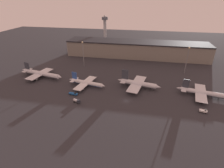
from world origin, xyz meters
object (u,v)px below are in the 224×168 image
at_px(airplane_2, 138,84).
at_px(service_vehicle_2, 77,101).
at_px(airplane_1, 86,83).
at_px(airplane_3, 202,93).
at_px(service_vehicle_0, 73,94).
at_px(control_tower, 105,28).
at_px(service_vehicle_1, 203,111).
at_px(airplane_0, 41,74).

relative_size(airplane_2, service_vehicle_2, 6.38).
height_order(airplane_1, airplane_3, airplane_3).
bearing_deg(service_vehicle_0, control_tower, 102.80).
bearing_deg(control_tower, service_vehicle_2, -84.31).
bearing_deg(service_vehicle_0, service_vehicle_1, 5.88).
height_order(airplane_1, service_vehicle_0, airplane_1).
bearing_deg(airplane_1, service_vehicle_2, -75.60).
distance_m(service_vehicle_0, service_vehicle_1, 95.42).
distance_m(airplane_1, control_tower, 143.76).
bearing_deg(airplane_2, control_tower, 125.01).
relative_size(airplane_0, service_vehicle_2, 8.06).
relative_size(airplane_3, service_vehicle_0, 5.18).
bearing_deg(airplane_2, service_vehicle_0, -144.58).
distance_m(airplane_0, airplane_3, 143.28).
height_order(airplane_0, service_vehicle_0, airplane_0).
bearing_deg(airplane_3, service_vehicle_2, -152.35).
relative_size(service_vehicle_2, control_tower, 0.13).
bearing_deg(airplane_1, airplane_2, 18.10).
distance_m(airplane_0, control_tower, 137.77).
bearing_deg(service_vehicle_1, airplane_3, 90.66).
bearing_deg(service_vehicle_2, control_tower, 118.74).
relative_size(airplane_1, airplane_3, 0.91).
height_order(service_vehicle_0, control_tower, control_tower).
bearing_deg(service_vehicle_1, control_tower, 134.59).
distance_m(airplane_2, service_vehicle_1, 53.43).
xyz_separation_m(airplane_1, control_tower, (-15.29, 141.08, 22.98)).
distance_m(airplane_3, service_vehicle_0, 101.19).
bearing_deg(airplane_2, airplane_1, -161.90).
bearing_deg(airplane_0, airplane_1, 0.49).
distance_m(airplane_2, service_vehicle_2, 53.82).
bearing_deg(airplane_2, airplane_0, -171.15).
relative_size(airplane_0, service_vehicle_0, 6.30).
bearing_deg(service_vehicle_1, service_vehicle_0, -171.49).
bearing_deg(control_tower, airplane_3, -52.11).
distance_m(airplane_2, airplane_3, 50.32).
distance_m(airplane_0, service_vehicle_0, 50.65).
relative_size(airplane_2, service_vehicle_0, 4.99).
bearing_deg(service_vehicle_2, airplane_0, 167.01).
bearing_deg(service_vehicle_2, airplane_2, 60.17).
height_order(service_vehicle_2, control_tower, control_tower).
bearing_deg(service_vehicle_0, airplane_2, 33.31).
distance_m(service_vehicle_2, control_tower, 170.81).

